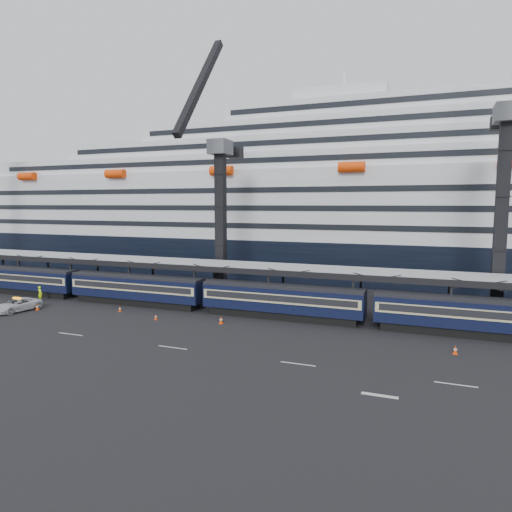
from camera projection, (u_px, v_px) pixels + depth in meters
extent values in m
plane|color=black|center=(332.00, 352.00, 40.73)|extent=(260.00, 260.00, 0.00)
cube|color=beige|center=(71.00, 334.00, 46.36)|extent=(3.00, 0.15, 0.02)
cube|color=beige|center=(173.00, 347.00, 42.05)|extent=(3.00, 0.15, 0.02)
cube|color=beige|center=(298.00, 364.00, 37.74)|extent=(3.00, 0.15, 0.02)
cube|color=beige|center=(456.00, 384.00, 33.43)|extent=(3.00, 0.15, 0.02)
cube|color=beige|center=(380.00, 395.00, 31.52)|extent=(2.50, 0.40, 0.02)
cube|color=black|center=(23.00, 291.00, 67.19)|extent=(17.48, 2.40, 0.90)
cube|color=black|center=(23.00, 279.00, 66.98)|extent=(19.00, 2.80, 2.70)
cube|color=#C8C08D|center=(23.00, 277.00, 66.95)|extent=(18.62, 2.92, 1.05)
cube|color=black|center=(23.00, 276.00, 66.94)|extent=(17.86, 2.98, 0.70)
cube|color=black|center=(22.00, 269.00, 66.81)|extent=(19.00, 2.50, 0.35)
cube|color=black|center=(137.00, 301.00, 60.00)|extent=(17.48, 2.40, 0.90)
cube|color=black|center=(137.00, 288.00, 59.79)|extent=(19.00, 2.80, 2.70)
cube|color=#C8C08D|center=(137.00, 285.00, 59.76)|extent=(18.62, 2.92, 1.05)
cube|color=black|center=(136.00, 285.00, 59.75)|extent=(17.86, 2.98, 0.70)
cube|color=black|center=(136.00, 276.00, 59.62)|extent=(19.00, 2.50, 0.35)
cube|color=black|center=(281.00, 314.00, 52.81)|extent=(17.48, 2.40, 0.90)
cube|color=black|center=(282.00, 299.00, 52.61)|extent=(19.00, 2.80, 2.70)
cube|color=#C8C08D|center=(282.00, 297.00, 52.57)|extent=(18.62, 2.92, 1.05)
cube|color=black|center=(282.00, 296.00, 52.57)|extent=(17.86, 2.98, 0.70)
cube|color=black|center=(282.00, 286.00, 52.44)|extent=(19.00, 2.50, 0.35)
cube|color=black|center=(471.00, 332.00, 45.63)|extent=(17.48, 2.40, 0.90)
cube|color=black|center=(472.00, 314.00, 45.42)|extent=(19.00, 2.80, 2.70)
cube|color=#C8C08D|center=(473.00, 311.00, 45.39)|extent=(18.62, 2.92, 1.05)
cube|color=black|center=(473.00, 311.00, 45.38)|extent=(17.86, 2.98, 0.70)
cube|color=black|center=(473.00, 299.00, 45.25)|extent=(19.00, 2.50, 0.35)
cube|color=#9A9DA2|center=(358.00, 271.00, 53.08)|extent=(130.00, 6.00, 0.25)
cube|color=black|center=(353.00, 277.00, 50.34)|extent=(130.00, 0.25, 0.70)
cube|color=black|center=(361.00, 270.00, 55.89)|extent=(130.00, 0.25, 0.70)
cube|color=black|center=(3.00, 266.00, 77.54)|extent=(0.25, 0.25, 5.40)
cube|color=black|center=(19.00, 274.00, 68.76)|extent=(0.25, 0.25, 5.40)
cube|color=black|center=(48.00, 269.00, 73.95)|extent=(0.25, 0.25, 5.40)
cube|color=black|center=(71.00, 278.00, 65.17)|extent=(0.25, 0.25, 5.40)
cube|color=black|center=(98.00, 272.00, 70.35)|extent=(0.25, 0.25, 5.40)
cube|color=black|center=(129.00, 282.00, 61.57)|extent=(0.25, 0.25, 5.40)
cube|color=black|center=(153.00, 276.00, 66.76)|extent=(0.25, 0.25, 5.40)
cube|color=black|center=(195.00, 287.00, 57.98)|extent=(0.25, 0.25, 5.40)
cube|color=black|center=(214.00, 280.00, 63.17)|extent=(0.25, 0.25, 5.40)
cube|color=black|center=(269.00, 292.00, 54.39)|extent=(0.25, 0.25, 5.40)
cube|color=black|center=(283.00, 285.00, 59.57)|extent=(0.25, 0.25, 5.40)
cube|color=black|center=(353.00, 298.00, 50.79)|extent=(0.25, 0.25, 5.40)
cube|color=black|center=(361.00, 290.00, 55.98)|extent=(0.25, 0.25, 5.40)
cube|color=black|center=(450.00, 306.00, 47.20)|extent=(0.25, 0.25, 5.40)
cube|color=black|center=(449.00, 296.00, 52.39)|extent=(0.25, 0.25, 5.40)
cube|color=black|center=(385.00, 257.00, 82.94)|extent=(200.00, 28.00, 7.00)
cube|color=silver|center=(386.00, 205.00, 81.86)|extent=(190.00, 26.88, 12.00)
cube|color=silver|center=(388.00, 163.00, 81.00)|extent=(160.00, 24.64, 3.00)
cube|color=black|center=(380.00, 156.00, 69.54)|extent=(153.60, 0.12, 0.90)
cube|color=silver|center=(388.00, 145.00, 80.66)|extent=(124.00, 21.84, 3.00)
cube|color=black|center=(382.00, 137.00, 70.50)|extent=(119.04, 0.12, 0.90)
cube|color=silver|center=(389.00, 128.00, 80.32)|extent=(90.00, 19.04, 3.00)
cube|color=black|center=(383.00, 119.00, 71.45)|extent=(86.40, 0.12, 0.90)
cube|color=silver|center=(389.00, 110.00, 79.98)|extent=(56.00, 16.24, 3.00)
cube|color=black|center=(385.00, 101.00, 72.41)|extent=(53.76, 0.12, 0.90)
cube|color=silver|center=(344.00, 99.00, 82.57)|extent=(16.00, 12.00, 2.50)
cylinder|color=#FF4208|center=(27.00, 176.00, 93.34)|extent=(4.00, 1.60, 1.60)
cylinder|color=#FF4208|center=(115.00, 174.00, 85.44)|extent=(4.00, 1.60, 1.60)
cylinder|color=#FF4208|center=(221.00, 171.00, 77.53)|extent=(4.00, 1.60, 1.60)
cylinder|color=#FF4208|center=(352.00, 167.00, 69.63)|extent=(4.00, 1.60, 1.60)
cube|color=#4D5054|center=(221.00, 289.00, 65.40)|extent=(4.50, 4.50, 2.00)
cube|color=black|center=(221.00, 219.00, 64.26)|extent=(1.30, 1.30, 18.00)
cube|color=#4D5054|center=(220.00, 147.00, 63.12)|extent=(2.60, 3.20, 2.00)
cube|color=black|center=(200.00, 86.00, 56.98)|extent=(0.90, 12.26, 14.37)
cube|color=black|center=(228.00, 149.00, 65.46)|extent=(0.90, 5.04, 0.90)
cube|color=black|center=(235.00, 152.00, 67.81)|extent=(2.20, 1.60, 1.60)
cube|color=#4D5054|center=(495.00, 311.00, 51.90)|extent=(4.50, 4.50, 2.00)
cube|color=black|center=(501.00, 215.00, 50.64)|extent=(1.30, 1.30, 20.00)
cube|color=#4D5054|center=(507.00, 113.00, 49.39)|extent=(2.60, 3.20, 2.00)
cube|color=black|center=(504.00, 117.00, 51.99)|extent=(0.90, 5.60, 0.90)
cube|color=black|center=(500.00, 123.00, 54.60)|extent=(2.20, 1.60, 1.60)
imported|color=silver|center=(17.00, 305.00, 56.24)|extent=(3.53, 6.02, 1.57)
imported|color=#CEFC0D|center=(40.00, 294.00, 62.10)|extent=(0.85, 0.65, 2.07)
cube|color=#FF4208|center=(37.00, 310.00, 56.87)|extent=(0.40, 0.40, 0.04)
cone|color=#FF4208|center=(37.00, 307.00, 56.82)|extent=(0.34, 0.34, 0.76)
cylinder|color=white|center=(37.00, 307.00, 56.82)|extent=(0.28, 0.28, 0.13)
cube|color=#FF4208|center=(156.00, 320.00, 52.18)|extent=(0.34, 0.34, 0.04)
cone|color=#FF4208|center=(156.00, 317.00, 52.14)|extent=(0.29, 0.29, 0.64)
cylinder|color=white|center=(156.00, 317.00, 52.14)|extent=(0.24, 0.24, 0.11)
cube|color=#FF4208|center=(120.00, 311.00, 56.09)|extent=(0.35, 0.35, 0.04)
cone|color=#FF4208|center=(120.00, 309.00, 56.05)|extent=(0.30, 0.30, 0.67)
cylinder|color=white|center=(120.00, 309.00, 56.05)|extent=(0.25, 0.25, 0.11)
cube|color=#FF4208|center=(221.00, 323.00, 50.43)|extent=(0.43, 0.43, 0.05)
cone|color=#FF4208|center=(221.00, 320.00, 50.38)|extent=(0.37, 0.37, 0.82)
cylinder|color=white|center=(221.00, 320.00, 50.38)|extent=(0.31, 0.31, 0.14)
cube|color=#FF4208|center=(455.00, 354.00, 40.19)|extent=(0.41, 0.41, 0.04)
cone|color=#FF4208|center=(455.00, 349.00, 40.14)|extent=(0.35, 0.35, 0.78)
cylinder|color=white|center=(455.00, 349.00, 40.14)|extent=(0.29, 0.29, 0.13)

